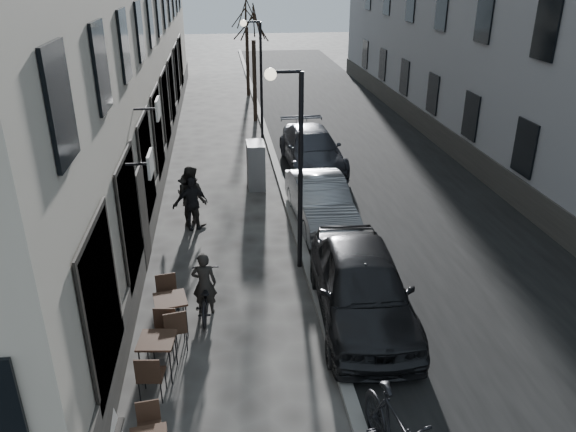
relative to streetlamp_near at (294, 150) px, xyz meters
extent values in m
cube|color=black|center=(4.02, 10.00, -3.16)|extent=(7.30, 60.00, 0.00)
cube|color=gray|center=(0.37, 10.00, -3.10)|extent=(0.25, 60.00, 0.12)
cylinder|color=black|center=(0.17, 0.00, -0.66)|extent=(0.12, 0.12, 5.00)
cylinder|color=black|center=(-0.18, 0.00, 1.84)|extent=(0.70, 0.08, 0.08)
sphere|color=#FFF2CC|center=(-0.53, 0.00, 1.79)|extent=(0.28, 0.28, 0.28)
cylinder|color=black|center=(0.17, 12.00, -0.66)|extent=(0.12, 0.12, 5.00)
cylinder|color=black|center=(-0.18, 12.00, 1.84)|extent=(0.70, 0.08, 0.08)
sphere|color=#FFF2CC|center=(-0.53, 12.00, 1.79)|extent=(0.28, 0.28, 0.28)
cylinder|color=black|center=(0.07, 15.00, -1.21)|extent=(0.20, 0.20, 3.90)
cylinder|color=black|center=(0.07, 21.00, -1.21)|extent=(0.20, 0.20, 3.90)
cube|color=#301F15|center=(-3.08, -3.86, -2.37)|extent=(0.74, 0.74, 0.04)
cylinder|color=black|center=(-3.39, -4.11, -2.77)|extent=(0.03, 0.03, 0.77)
cylinder|color=black|center=(-2.84, -4.17, -2.77)|extent=(0.03, 0.03, 0.77)
cylinder|color=black|center=(-3.33, -3.55, -2.77)|extent=(0.03, 0.03, 0.77)
cylinder|color=black|center=(-2.77, -3.62, -2.77)|extent=(0.03, 0.03, 0.77)
cube|color=#301F15|center=(-2.93, -2.47, -2.37)|extent=(0.78, 0.78, 0.04)
cylinder|color=black|center=(-3.15, -2.80, -2.77)|extent=(0.03, 0.03, 0.77)
cylinder|color=black|center=(-2.60, -2.70, -2.77)|extent=(0.03, 0.03, 0.77)
cylinder|color=black|center=(-3.25, -2.25, -2.77)|extent=(0.03, 0.03, 0.77)
cylinder|color=black|center=(-2.71, -2.15, -2.77)|extent=(0.03, 0.03, 0.77)
cube|color=beige|center=(-3.86, -5.28, -2.59)|extent=(0.30, 0.66, 1.08)
cube|color=slate|center=(-0.54, 5.84, -2.35)|extent=(0.59, 1.08, 1.61)
imported|color=black|center=(-2.23, -1.83, -2.70)|extent=(0.70, 1.77, 0.92)
imported|color=black|center=(-2.23, -1.83, -2.41)|extent=(0.56, 0.39, 1.50)
imported|color=black|center=(-2.67, 2.93, -2.23)|extent=(1.13, 1.06, 1.86)
imported|color=#262321|center=(-2.73, 3.08, -2.37)|extent=(1.12, 0.78, 1.59)
imported|color=black|center=(-2.64, 2.67, -2.36)|extent=(1.02, 0.65, 1.61)
imported|color=black|center=(1.17, -2.50, -2.33)|extent=(2.25, 4.99, 1.66)
imported|color=gray|center=(1.17, 2.59, -2.45)|extent=(1.69, 4.36, 1.42)
imported|color=#363840|center=(1.75, 7.75, -2.43)|extent=(2.21, 5.09, 1.46)
camera|label=1|loc=(-1.70, -12.68, 4.04)|focal=35.00mm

